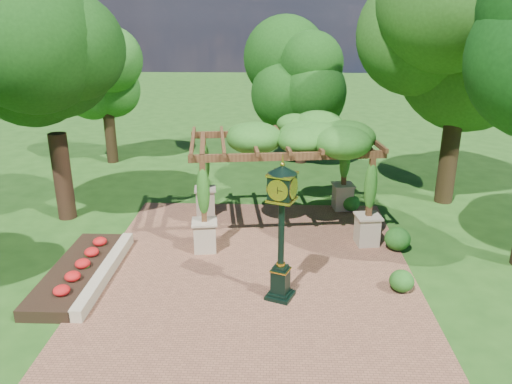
{
  "coord_description": "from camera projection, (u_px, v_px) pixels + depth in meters",
  "views": [
    {
      "loc": [
        0.62,
        -13.08,
        7.73
      ],
      "look_at": [
        0.0,
        2.5,
        2.2
      ],
      "focal_mm": 35.0,
      "sensor_mm": 36.0,
      "label": 1
    }
  ],
  "objects": [
    {
      "name": "shrub_mid",
      "position": [
        398.0,
        239.0,
        17.23
      ],
      "size": [
        1.06,
        1.06,
        0.8
      ],
      "primitive_type": "ellipsoid",
      "rotation": [
        0.0,
        0.0,
        -0.22
      ],
      "color": "#1D5217",
      "rests_on": "brick_plaza"
    },
    {
      "name": "pedestal_clock",
      "position": [
        281.0,
        221.0,
        13.62
      ],
      "size": [
        1.04,
        1.04,
        4.06
      ],
      "rotation": [
        0.0,
        0.0,
        -0.38
      ],
      "color": "black",
      "rests_on": "brick_plaza"
    },
    {
      "name": "tree_north",
      "position": [
        303.0,
        77.0,
        26.28
      ],
      "size": [
        4.18,
        4.18,
        6.82
      ],
      "color": "#321E14",
      "rests_on": "ground"
    },
    {
      "name": "brick_plaza",
      "position": [
        254.0,
        272.0,
        15.86
      ],
      "size": [
        10.0,
        12.0,
        0.04
      ],
      "primitive_type": "cube",
      "color": "brown",
      "rests_on": "ground"
    },
    {
      "name": "pergola",
      "position": [
        282.0,
        141.0,
        18.05
      ],
      "size": [
        7.11,
        4.97,
        4.17
      ],
      "rotation": [
        0.0,
        0.0,
        0.13
      ],
      "color": "tan",
      "rests_on": "brick_plaza"
    },
    {
      "name": "sundial",
      "position": [
        285.0,
        183.0,
        22.78
      ],
      "size": [
        0.7,
        0.7,
        1.1
      ],
      "rotation": [
        0.0,
        0.0,
        -0.16
      ],
      "color": "gray",
      "rests_on": "ground"
    },
    {
      "name": "shrub_front",
      "position": [
        402.0,
        281.0,
        14.65
      ],
      "size": [
        0.92,
        0.92,
        0.65
      ],
      "primitive_type": "ellipsoid",
      "rotation": [
        0.0,
        0.0,
        -0.33
      ],
      "color": "#205618",
      "rests_on": "brick_plaza"
    },
    {
      "name": "ground",
      "position": [
        253.0,
        289.0,
        14.92
      ],
      "size": [
        120.0,
        120.0,
        0.0
      ],
      "primitive_type": "plane",
      "color": "#1E4714",
      "rests_on": "ground"
    },
    {
      "name": "tree_west_far",
      "position": [
        104.0,
        74.0,
        26.27
      ],
      "size": [
        3.18,
        3.18,
        7.07
      ],
      "color": "#2E2112",
      "rests_on": "ground"
    },
    {
      "name": "tree_west_near",
      "position": [
        47.0,
        62.0,
        18.17
      ],
      "size": [
        4.32,
        4.32,
        8.96
      ],
      "color": "#382116",
      "rests_on": "ground"
    },
    {
      "name": "flower_bed",
      "position": [
        77.0,
        272.0,
        15.54
      ],
      "size": [
        1.5,
        5.0,
        0.36
      ],
      "primitive_type": "cube",
      "color": "red",
      "rests_on": "ground"
    },
    {
      "name": "border_wall",
      "position": [
        106.0,
        272.0,
        15.5
      ],
      "size": [
        0.35,
        5.0,
        0.4
      ],
      "primitive_type": "cube",
      "color": "#C6B793",
      "rests_on": "ground"
    },
    {
      "name": "tree_east_far",
      "position": [
        465.0,
        38.0,
        19.67
      ],
      "size": [
        5.52,
        5.52,
        10.01
      ],
      "color": "#332513",
      "rests_on": "ground"
    },
    {
      "name": "shrub_back",
      "position": [
        351.0,
        203.0,
        20.7
      ],
      "size": [
        0.79,
        0.79,
        0.67
      ],
      "primitive_type": "ellipsoid",
      "rotation": [
        0.0,
        0.0,
        -0.06
      ],
      "color": "#21631C",
      "rests_on": "brick_plaza"
    }
  ]
}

